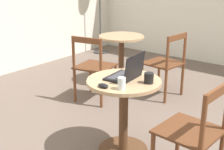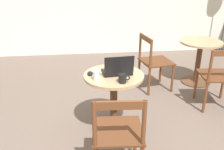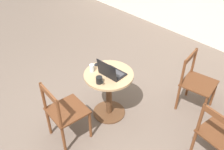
% 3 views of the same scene
% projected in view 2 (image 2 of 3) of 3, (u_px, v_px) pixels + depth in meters
% --- Properties ---
extents(ground_plane, '(16.00, 16.00, 0.00)m').
position_uv_depth(ground_plane, '(125.00, 150.00, 2.61)').
color(ground_plane, '#66564C').
extents(cafe_table_near, '(0.65, 0.65, 0.70)m').
position_uv_depth(cafe_table_near, '(114.00, 93.00, 2.76)').
color(cafe_table_near, '#51331E').
rests_on(cafe_table_near, ground_plane).
extents(cafe_table_mid, '(0.65, 0.65, 0.70)m').
position_uv_depth(cafe_table_mid, '(199.00, 55.00, 3.95)').
color(cafe_table_mid, '#51331E').
rests_on(cafe_table_mid, ground_plane).
extents(chair_near_front, '(0.46, 0.46, 0.85)m').
position_uv_depth(chair_near_front, '(118.00, 134.00, 2.14)').
color(chair_near_front, brown).
rests_on(chair_near_front, ground_plane).
extents(chair_mid_front, '(0.48, 0.48, 0.85)m').
position_uv_depth(chair_mid_front, '(218.00, 77.00, 3.25)').
color(chair_mid_front, brown).
rests_on(chair_mid_front, ground_plane).
extents(chair_mid_left, '(0.51, 0.51, 0.85)m').
position_uv_depth(chair_mid_left, '(154.00, 62.00, 3.76)').
color(chair_mid_left, brown).
rests_on(chair_mid_left, ground_plane).
extents(laptop, '(0.33, 0.27, 0.23)m').
position_uv_depth(laptop, '(117.00, 70.00, 2.66)').
color(laptop, black).
rests_on(laptop, cafe_table_near).
extents(mouse, '(0.06, 0.10, 0.03)m').
position_uv_depth(mouse, '(90.00, 73.00, 2.66)').
color(mouse, black).
rests_on(mouse, cafe_table_near).
extents(mug, '(0.12, 0.08, 0.09)m').
position_uv_depth(mug, '(123.00, 78.00, 2.47)').
color(mug, black).
rests_on(mug, cafe_table_near).
extents(drinking_glass, '(0.06, 0.06, 0.10)m').
position_uv_depth(drinking_glass, '(96.00, 75.00, 2.52)').
color(drinking_glass, silver).
rests_on(drinking_glass, cafe_table_near).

